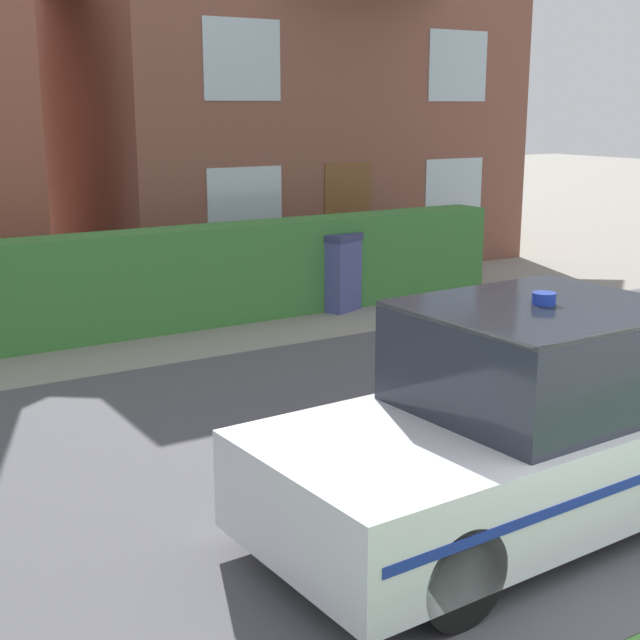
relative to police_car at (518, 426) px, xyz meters
The scene contains 5 objects.
road_strip 2.07m from the police_car, 90.95° to the left, with size 28.00×6.85×0.01m, color #4C4C51.
garden_hedge 7.05m from the police_car, 90.72° to the left, with size 11.63×0.66×1.42m, color #3D7F38.
police_car is the anchor object (origin of this frame).
house_right 13.35m from the police_car, 69.16° to the left, with size 8.73×6.79×7.40m.
wheelie_bin 7.42m from the police_car, 67.83° to the left, with size 0.83×0.87×1.19m.
Camera 1 is at (-4.53, -2.21, 3.10)m, focal length 50.00 mm.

